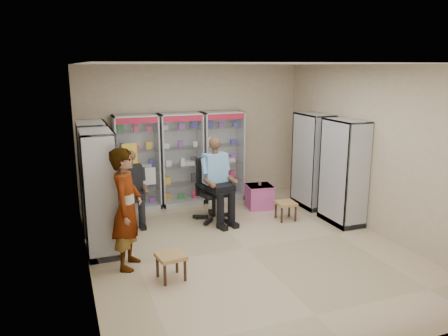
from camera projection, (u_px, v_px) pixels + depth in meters
name	position (u px, v px, depth m)	size (l,w,h in m)	color
floor	(246.00, 248.00, 7.29)	(6.00, 6.00, 0.00)	tan
room_shell	(247.00, 131.00, 6.84)	(5.02, 6.02, 3.01)	#BDA68C
cabinet_back_left	(137.00, 163.00, 9.10)	(0.90, 0.50, 2.00)	silver
cabinet_back_mid	(181.00, 159.00, 9.43)	(0.90, 0.50, 2.00)	silver
cabinet_back_right	(222.00, 156.00, 9.75)	(0.90, 0.50, 2.00)	silver
cabinet_right_far	(312.00, 161.00, 9.28)	(0.50, 0.90, 2.00)	silver
cabinet_right_near	(343.00, 172.00, 8.28)	(0.50, 0.90, 2.00)	silver
cabinet_left_far	(94.00, 177.00, 7.94)	(0.50, 0.90, 2.00)	silver
cabinet_left_near	(100.00, 193.00, 6.93)	(0.50, 0.90, 2.00)	silver
wooden_chair	(132.00, 198.00, 8.47)	(0.42, 0.42, 0.94)	black
seated_customer	(132.00, 189.00, 8.38)	(0.44, 0.60, 1.34)	black
office_chair	(214.00, 190.00, 8.51)	(0.67, 0.67, 1.23)	black
seated_shopkeeper	(215.00, 182.00, 8.43)	(0.51, 0.71, 1.56)	#6EA6DA
pink_trunk	(259.00, 196.00, 9.32)	(0.52, 0.50, 0.50)	#AE4583
tea_glass	(260.00, 183.00, 9.25)	(0.07, 0.07, 0.10)	#591907
woven_stool_a	(286.00, 211.00, 8.60)	(0.37, 0.37, 0.37)	#B3864B
woven_stool_b	(171.00, 267.00, 6.20)	(0.38, 0.38, 0.38)	#9D7B42
standing_man	(127.00, 209.00, 6.43)	(0.67, 0.44, 1.83)	gray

